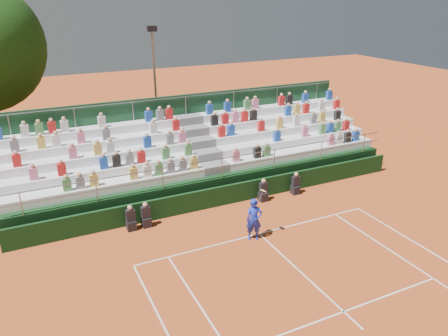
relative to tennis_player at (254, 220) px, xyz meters
name	(u,v)px	position (x,y,z in m)	size (l,w,h in m)	color
ground	(259,234)	(0.41, 0.24, -0.92)	(90.00, 90.00, 0.00)	#BB4D1F
courtside_wall	(227,195)	(0.41, 3.44, -0.42)	(20.00, 0.15, 1.00)	black
line_officials	(214,202)	(-0.47, 2.99, -0.44)	(8.97, 0.40, 1.19)	black
grandstand	(201,162)	(0.42, 6.68, 0.17)	(20.00, 5.20, 4.40)	black
tennis_player	(254,220)	(0.00, 0.00, 0.00)	(0.92, 0.62, 2.22)	#172DB3
floodlight_mast	(155,79)	(0.06, 13.18, 3.66)	(0.60, 0.25, 7.81)	gray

